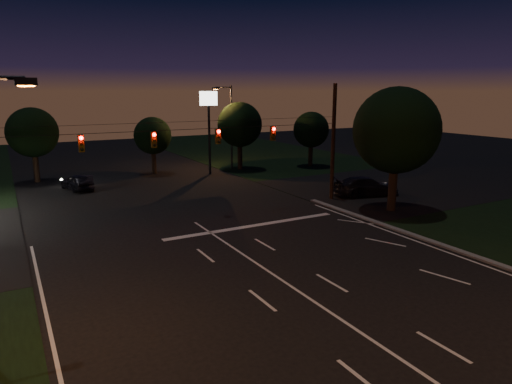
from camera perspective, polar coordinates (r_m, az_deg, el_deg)
ground at (r=18.73m, az=8.86°, el=-14.40°), size 140.00×140.00×0.00m
cross_street_right at (r=42.93m, az=16.95°, el=0.65°), size 20.00×16.00×0.02m
stop_bar at (r=29.24m, az=-0.32°, el=-4.22°), size 12.00×0.50×0.01m
utility_pole_right at (r=36.91m, az=9.37°, el=-0.85°), size 0.30×0.30×9.00m
signal_span at (r=30.05m, az=-8.61°, el=6.79°), size 24.00×0.40×1.56m
pole_sign_right at (r=46.90m, az=-5.92°, el=9.78°), size 1.80×0.30×8.40m
street_light_right_far at (r=50.11m, az=-3.37°, el=8.85°), size 2.20×0.35×9.00m
tree_right_near at (r=33.49m, az=16.95°, el=7.27°), size 6.00×6.00×8.76m
tree_far_b at (r=47.41m, az=-26.14°, el=6.64°), size 4.60×4.60×6.98m
tree_far_c at (r=48.30m, az=-12.81°, el=6.83°), size 3.80×3.80×5.86m
tree_far_d at (r=49.71m, az=-2.10°, el=8.36°), size 4.80×4.80×7.30m
tree_far_e at (r=52.20m, az=6.85°, el=7.69°), size 4.00×4.00×6.18m
car_oncoming_a at (r=42.56m, az=-21.46°, el=1.17°), size 2.60×4.37×1.39m
car_oncoming_b at (r=42.64m, az=-20.58°, el=1.14°), size 1.69×3.81×1.22m
car_cross at (r=38.41m, az=13.60°, el=0.69°), size 5.83×3.57×1.58m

